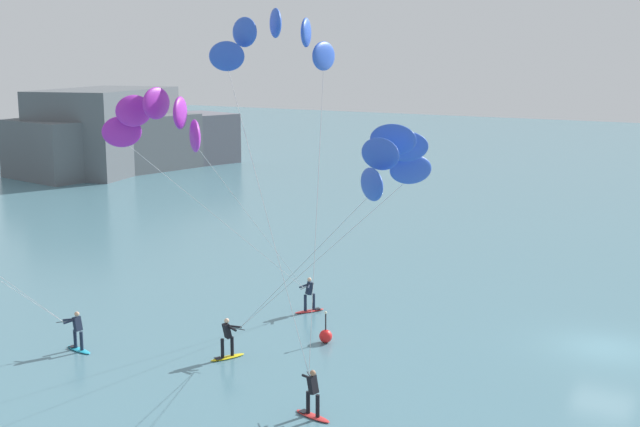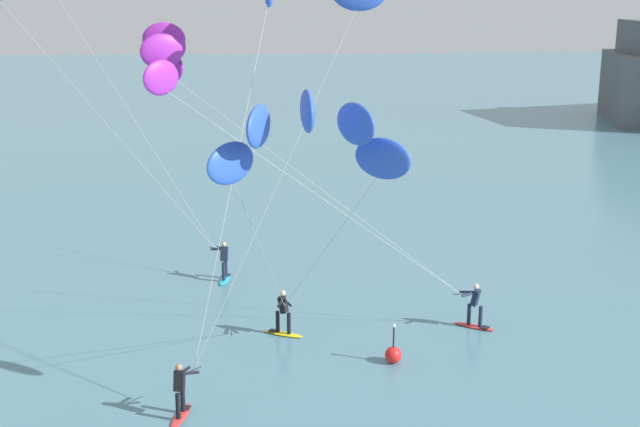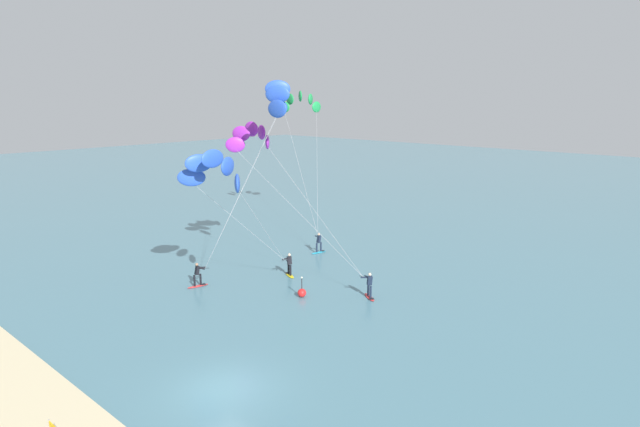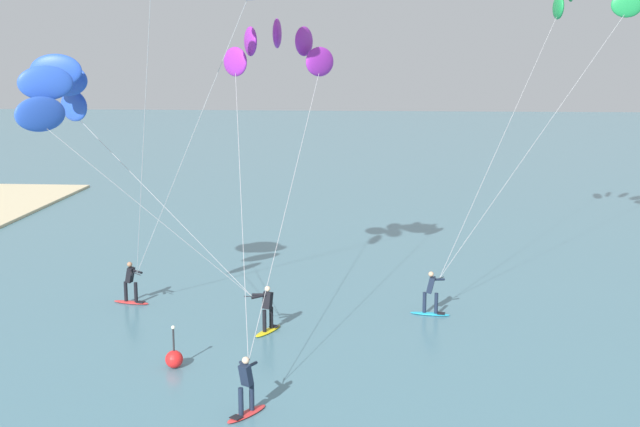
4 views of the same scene
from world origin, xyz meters
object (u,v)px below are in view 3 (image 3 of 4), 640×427
Objects in this scene: kitesurfer_nearshore at (301,108)px; kitesurfer_downwind at (257,143)px; kitesurfer_mid_water at (274,107)px; kitesurfer_far_out at (217,175)px; marker_buoy at (302,293)px.

kitesurfer_downwind is at bearing -58.11° from kitesurfer_nearshore.
kitesurfer_mid_water is 1.42× the size of kitesurfer_far_out.
marker_buoy is (6.83, -2.44, -9.10)m from kitesurfer_downwind.
kitesurfer_downwind is at bearing 120.33° from kitesurfer_far_out.
kitesurfer_nearshore is 1.10× the size of kitesurfer_downwind.
marker_buoy is (14.85, -15.33, -11.37)m from kitesurfer_nearshore.
kitesurfer_mid_water is 6.04m from kitesurfer_far_out.
kitesurfer_far_out reaches higher than marker_buoy.
kitesurfer_far_out is at bearing -59.67° from kitesurfer_downwind.
kitesurfer_downwind reaches higher than kitesurfer_far_out.
kitesurfer_downwind is (-3.85, 6.58, 1.26)m from kitesurfer_far_out.
marker_buoy is at bearing -45.92° from kitesurfer_nearshore.
kitesurfer_far_out is 9.35m from marker_buoy.
kitesurfer_far_out is 0.79× the size of kitesurfer_downwind.
kitesurfer_mid_water reaches higher than kitesurfer_downwind.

